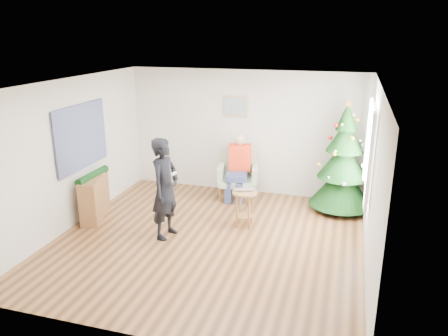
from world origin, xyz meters
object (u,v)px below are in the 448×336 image
(stool, at_px, (244,208))
(console, at_px, (95,197))
(christmas_tree, at_px, (344,162))
(armchair, at_px, (238,180))
(standing_man, at_px, (165,188))

(stool, bearing_deg, console, -171.68)
(christmas_tree, distance_m, armchair, 2.17)
(stool, distance_m, armchair, 1.41)
(armchair, relative_size, console, 1.03)
(christmas_tree, distance_m, standing_man, 3.44)
(stool, height_order, armchair, armchair)
(standing_man, bearing_deg, christmas_tree, -46.13)
(armchair, distance_m, console, 2.89)
(christmas_tree, bearing_deg, console, -159.22)
(christmas_tree, height_order, armchair, christmas_tree)
(armchair, xyz_separation_m, standing_man, (-0.71, -2.09, 0.48))
(stool, xyz_separation_m, console, (-2.77, -0.41, 0.06))
(stool, relative_size, console, 0.66)
(console, bearing_deg, stool, -8.86)
(stool, xyz_separation_m, armchair, (-0.47, 1.33, 0.05))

